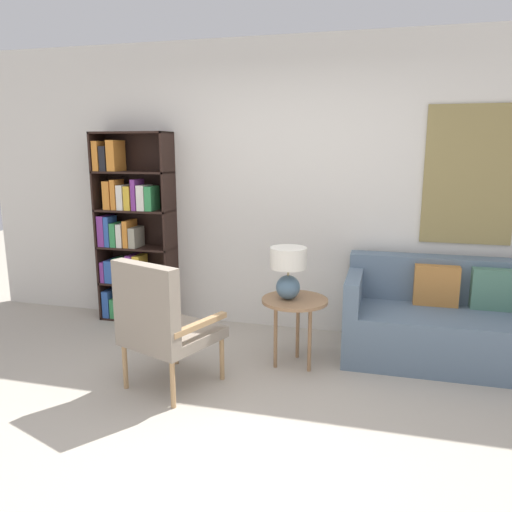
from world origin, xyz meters
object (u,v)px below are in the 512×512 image
(couch, at_px, (464,324))
(side_table, at_px, (295,306))
(armchair, at_px, (160,320))
(bookshelf, at_px, (129,234))
(table_lamp, at_px, (288,268))

(couch, height_order, side_table, couch)
(side_table, bearing_deg, armchair, -141.76)
(bookshelf, bearing_deg, armchair, -54.49)
(armchair, bearing_deg, couch, 27.33)
(armchair, height_order, couch, armchair)
(bookshelf, relative_size, table_lamp, 4.53)
(armchair, xyz_separation_m, table_lamp, (0.79, 0.65, 0.28))
(side_table, bearing_deg, table_lamp, -163.21)
(couch, xyz_separation_m, table_lamp, (-1.38, -0.47, 0.50))
(bookshelf, height_order, armchair, bookshelf)
(couch, bearing_deg, table_lamp, -161.10)
(couch, bearing_deg, side_table, -161.02)
(armchair, height_order, table_lamp, table_lamp)
(bookshelf, distance_m, couch, 3.20)
(armchair, bearing_deg, table_lamp, 39.38)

